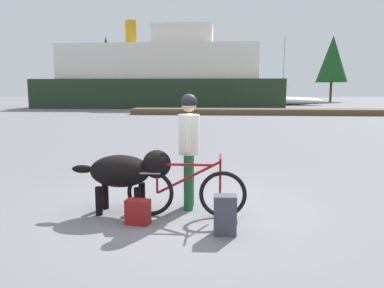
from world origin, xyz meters
TOP-DOWN VIEW (x-y plane):
  - ground_plane at (0.00, 0.00)m, footprint 160.00×160.00m
  - bicycle at (0.02, -0.18)m, footprint 1.72×0.44m
  - person_cyclist at (0.03, 0.22)m, footprint 0.32×0.53m
  - dog at (-0.84, -0.07)m, footprint 1.48×0.55m
  - backpack at (0.58, -0.81)m, footprint 0.29×0.21m
  - handbag_pannier at (-0.60, -0.53)m, footprint 0.35×0.23m
  - dock_pier at (3.86, 21.70)m, footprint 19.45×2.16m
  - ferry_boat at (-5.42, 31.60)m, footprint 23.10×7.29m
  - sailboat_moored at (7.20, 37.39)m, footprint 8.94×2.50m
  - pine_tree_far_left at (-16.60, 50.47)m, footprint 3.18×3.18m
  - pine_tree_center at (-1.73, 50.62)m, footprint 3.83×3.83m
  - pine_tree_far_right at (15.33, 48.19)m, footprint 4.18×4.18m

SIDE VIEW (x-z plane):
  - ground_plane at x=0.00m, z-range 0.00..0.00m
  - handbag_pannier at x=-0.60m, z-range 0.00..0.34m
  - dock_pier at x=3.86m, z-range 0.00..0.40m
  - backpack at x=0.58m, z-range 0.00..0.51m
  - bicycle at x=0.02m, z-range -0.08..0.82m
  - sailboat_moored at x=7.20m, z-range -3.18..4.14m
  - dog at x=-0.84m, z-range 0.16..1.10m
  - person_cyclist at x=0.03m, z-range 0.18..1.93m
  - ferry_boat at x=-5.42m, z-range -1.27..7.01m
  - pine_tree_far_right at x=15.33m, z-range 1.32..10.20m
  - pine_tree_far_left at x=-16.60m, z-range 1.32..10.66m
  - pine_tree_center at x=-1.73m, z-range 1.58..11.10m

